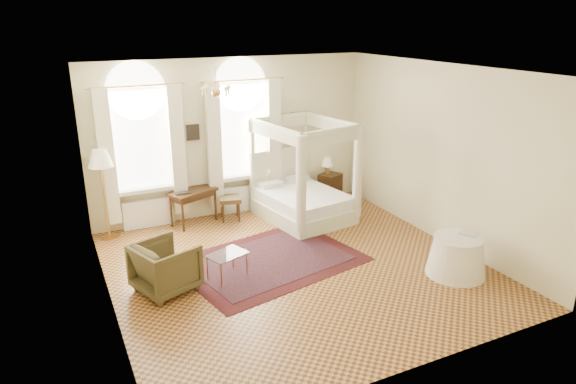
{
  "coord_description": "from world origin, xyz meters",
  "views": [
    {
      "loc": [
        -3.56,
        -7.04,
        4.07
      ],
      "look_at": [
        0.04,
        0.4,
        1.23
      ],
      "focal_mm": 32.0,
      "sensor_mm": 36.0,
      "label": 1
    }
  ],
  "objects_px": {
    "canopy_bed": "(304,197)",
    "nightstand": "(330,187)",
    "writing_desk": "(193,195)",
    "coffee_table": "(227,256)",
    "armchair": "(166,267)",
    "side_table": "(457,256)",
    "floor_lamp": "(101,163)",
    "stool": "(230,201)"
  },
  "relations": [
    {
      "from": "canopy_bed",
      "to": "nightstand",
      "type": "height_order",
      "value": "canopy_bed"
    },
    {
      "from": "writing_desk",
      "to": "coffee_table",
      "type": "relative_size",
      "value": 1.45
    },
    {
      "from": "nightstand",
      "to": "writing_desk",
      "type": "height_order",
      "value": "writing_desk"
    },
    {
      "from": "armchair",
      "to": "side_table",
      "type": "bearing_deg",
      "value": -129.63
    },
    {
      "from": "floor_lamp",
      "to": "armchair",
      "type": "bearing_deg",
      "value": -77.84
    },
    {
      "from": "writing_desk",
      "to": "floor_lamp",
      "type": "distance_m",
      "value": 1.92
    },
    {
      "from": "armchair",
      "to": "nightstand",
      "type": "bearing_deg",
      "value": -80.63
    },
    {
      "from": "armchair",
      "to": "coffee_table",
      "type": "distance_m",
      "value": 0.99
    },
    {
      "from": "canopy_bed",
      "to": "coffee_table",
      "type": "height_order",
      "value": "canopy_bed"
    },
    {
      "from": "stool",
      "to": "armchair",
      "type": "distance_m",
      "value": 3.03
    },
    {
      "from": "side_table",
      "to": "writing_desk",
      "type": "bearing_deg",
      "value": 128.95
    },
    {
      "from": "coffee_table",
      "to": "canopy_bed",
      "type": "bearing_deg",
      "value": 37.33
    },
    {
      "from": "writing_desk",
      "to": "stool",
      "type": "xyz_separation_m",
      "value": [
        0.74,
        -0.14,
        -0.2
      ]
    },
    {
      "from": "writing_desk",
      "to": "floor_lamp",
      "type": "bearing_deg",
      "value": 180.0
    },
    {
      "from": "coffee_table",
      "to": "floor_lamp",
      "type": "height_order",
      "value": "floor_lamp"
    },
    {
      "from": "floor_lamp",
      "to": "side_table",
      "type": "bearing_deg",
      "value": -39.21
    },
    {
      "from": "stool",
      "to": "coffee_table",
      "type": "relative_size",
      "value": 0.72
    },
    {
      "from": "nightstand",
      "to": "stool",
      "type": "relative_size",
      "value": 1.19
    },
    {
      "from": "floor_lamp",
      "to": "nightstand",
      "type": "bearing_deg",
      "value": 0.0
    },
    {
      "from": "canopy_bed",
      "to": "side_table",
      "type": "relative_size",
      "value": 2.2
    },
    {
      "from": "canopy_bed",
      "to": "stool",
      "type": "xyz_separation_m",
      "value": [
        -1.42,
        0.61,
        -0.06
      ]
    },
    {
      "from": "canopy_bed",
      "to": "side_table",
      "type": "xyz_separation_m",
      "value": [
        1.12,
        -3.32,
        -0.15
      ]
    },
    {
      "from": "canopy_bed",
      "to": "floor_lamp",
      "type": "distance_m",
      "value": 4.06
    },
    {
      "from": "armchair",
      "to": "side_table",
      "type": "relative_size",
      "value": 0.9
    },
    {
      "from": "canopy_bed",
      "to": "nightstand",
      "type": "distance_m",
      "value": 1.32
    },
    {
      "from": "writing_desk",
      "to": "armchair",
      "type": "height_order",
      "value": "armchair"
    },
    {
      "from": "armchair",
      "to": "stool",
      "type": "bearing_deg",
      "value": -59.06
    },
    {
      "from": "nightstand",
      "to": "writing_desk",
      "type": "xyz_separation_m",
      "value": [
        -3.24,
        0.0,
        0.3
      ]
    },
    {
      "from": "canopy_bed",
      "to": "stool",
      "type": "relative_size",
      "value": 4.01
    },
    {
      "from": "armchair",
      "to": "side_table",
      "type": "distance_m",
      "value": 4.71
    },
    {
      "from": "stool",
      "to": "side_table",
      "type": "xyz_separation_m",
      "value": [
        2.54,
        -3.92,
        -0.09
      ]
    },
    {
      "from": "floor_lamp",
      "to": "side_table",
      "type": "relative_size",
      "value": 1.82
    },
    {
      "from": "coffee_table",
      "to": "nightstand",
      "type": "bearing_deg",
      "value": 36.52
    },
    {
      "from": "coffee_table",
      "to": "stool",
      "type": "bearing_deg",
      "value": 69.12
    },
    {
      "from": "stool",
      "to": "floor_lamp",
      "type": "height_order",
      "value": "floor_lamp"
    },
    {
      "from": "writing_desk",
      "to": "floor_lamp",
      "type": "xyz_separation_m",
      "value": [
        -1.7,
        0.0,
        0.89
      ]
    },
    {
      "from": "nightstand",
      "to": "writing_desk",
      "type": "distance_m",
      "value": 3.25
    },
    {
      "from": "nightstand",
      "to": "floor_lamp",
      "type": "distance_m",
      "value": 5.08
    },
    {
      "from": "armchair",
      "to": "floor_lamp",
      "type": "bearing_deg",
      "value": -8.07
    },
    {
      "from": "stool",
      "to": "armchair",
      "type": "height_order",
      "value": "armchair"
    },
    {
      "from": "nightstand",
      "to": "armchair",
      "type": "height_order",
      "value": "armchair"
    },
    {
      "from": "nightstand",
      "to": "side_table",
      "type": "xyz_separation_m",
      "value": [
        0.04,
        -4.06,
        0.01
      ]
    }
  ]
}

